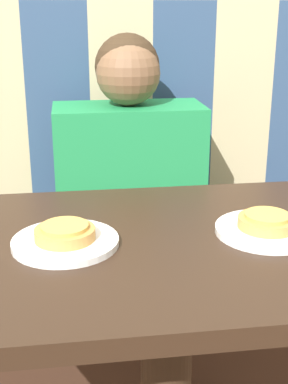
% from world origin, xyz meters
% --- Properties ---
extents(booth_seat, '(1.38, 0.52, 0.43)m').
position_xyz_m(booth_seat, '(0.00, 0.62, 0.22)').
color(booth_seat, '#382319').
rests_on(booth_seat, ground_plane).
extents(booth_backrest, '(1.38, 0.07, 0.70)m').
position_xyz_m(booth_backrest, '(-0.00, 0.85, 0.78)').
color(booth_backrest, navy).
rests_on(booth_backrest, booth_seat).
extents(dining_table, '(0.94, 0.57, 0.72)m').
position_xyz_m(dining_table, '(0.00, 0.00, 0.61)').
color(dining_table, black).
rests_on(dining_table, ground_plane).
extents(person, '(0.42, 0.21, 0.61)m').
position_xyz_m(person, '(0.00, 0.63, 0.71)').
color(person, '#1E8447').
rests_on(person, booth_seat).
extents(plate_left, '(0.19, 0.19, 0.01)m').
position_xyz_m(plate_left, '(-0.18, -0.00, 0.73)').
color(plate_left, white).
rests_on(plate_left, dining_table).
extents(plate_right, '(0.19, 0.19, 0.01)m').
position_xyz_m(plate_right, '(0.18, -0.00, 0.73)').
color(plate_right, white).
rests_on(plate_right, dining_table).
extents(pizza_left, '(0.11, 0.11, 0.03)m').
position_xyz_m(pizza_left, '(-0.18, -0.00, 0.75)').
color(pizza_left, '#C68E47').
rests_on(pizza_left, plate_left).
extents(pizza_right, '(0.11, 0.11, 0.03)m').
position_xyz_m(pizza_right, '(0.18, -0.00, 0.75)').
color(pizza_right, '#C68E47').
rests_on(pizza_right, plate_right).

